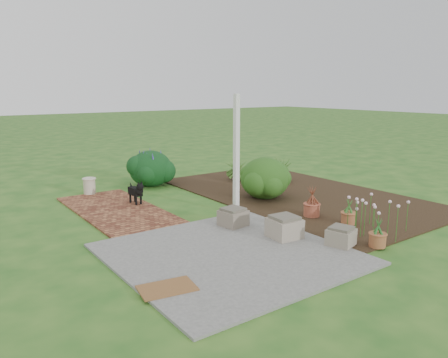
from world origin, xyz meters
TOP-DOWN VIEW (x-y plane):
  - ground at (0.00, 0.00)m, footprint 80.00×80.00m
  - concrete_patio at (-1.25, -1.75)m, footprint 3.50×3.50m
  - brick_path at (-1.70, 1.75)m, footprint 1.60×3.50m
  - garden_bed at (2.50, 0.50)m, footprint 4.00×7.00m
  - veranda_post at (0.30, 0.10)m, footprint 0.10×0.10m
  - stone_trough_near at (0.48, -2.55)m, footprint 0.51×0.51m
  - stone_trough_mid at (-0.02, -1.72)m, footprint 0.54×0.54m
  - stone_trough_far at (-0.35, -0.66)m, footprint 0.51×0.51m
  - coir_doormat at (-2.66, -2.30)m, footprint 0.80×0.58m
  - black_dog at (-1.17, 1.89)m, footprint 0.20×0.58m
  - cream_ceramic_urn at (-1.70, 3.48)m, footprint 0.30×0.30m
  - evergreen_shrub at (1.60, 0.67)m, footprint 1.51×1.51m
  - agapanthus_clump_back at (3.25, 1.83)m, footprint 0.92×0.92m
  - agapanthus_clump_front at (2.27, 2.66)m, footprint 0.87×0.87m
  - pink_flower_patch at (1.58, -2.57)m, footprint 1.23×1.23m
  - terracotta_pot_bronze at (1.36, -1.07)m, footprint 0.36×0.36m
  - terracotta_pot_small_left at (1.55, -1.86)m, footprint 0.32×0.32m
  - terracotta_pot_small_right at (0.93, -2.95)m, footprint 0.36×0.36m
  - purple_flowering_bush at (0.04, 3.60)m, footprint 1.27×1.27m

SIDE VIEW (x-z plane):
  - ground at x=0.00m, z-range 0.00..0.00m
  - garden_bed at x=2.50m, z-range 0.00..0.03m
  - concrete_patio at x=-1.25m, z-range 0.00..0.04m
  - brick_path at x=-1.70m, z-range 0.00..0.04m
  - coir_doormat at x=-2.66m, z-range 0.04..0.06m
  - terracotta_pot_small_left at x=1.55m, z-range 0.03..0.26m
  - terracotta_pot_small_right at x=0.93m, z-range 0.03..0.26m
  - terracotta_pot_bronze at x=1.36m, z-range 0.03..0.29m
  - stone_trough_near at x=0.48m, z-range 0.04..0.31m
  - stone_trough_far at x=-0.35m, z-range 0.04..0.34m
  - stone_trough_mid at x=-0.02m, z-range 0.04..0.37m
  - cream_ceramic_urn at x=-1.70m, z-range 0.04..0.43m
  - black_dog at x=-1.17m, z-range 0.09..0.59m
  - pink_flower_patch at x=1.58m, z-range 0.03..0.71m
  - agapanthus_clump_front at x=2.27m, z-range 0.03..0.79m
  - agapanthus_clump_back at x=3.25m, z-range 0.03..0.82m
  - purple_flowering_bush at x=0.04m, z-range 0.00..0.99m
  - evergreen_shrub at x=1.60m, z-range 0.03..1.03m
  - veranda_post at x=0.30m, z-range 0.00..2.50m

